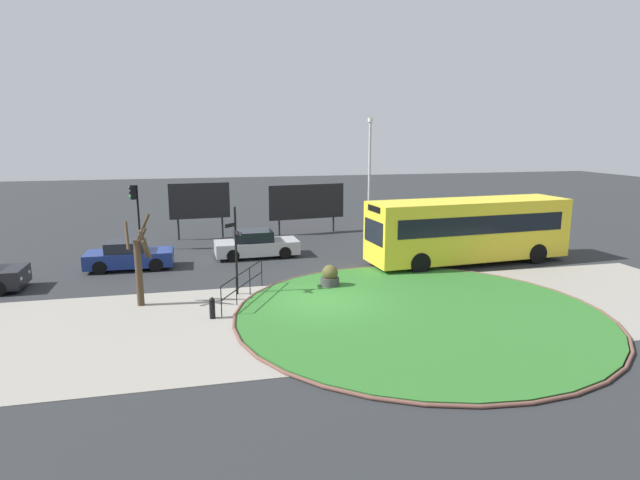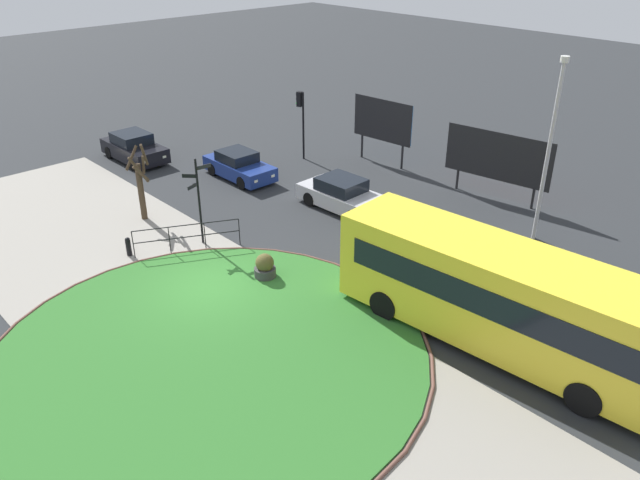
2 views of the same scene
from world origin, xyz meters
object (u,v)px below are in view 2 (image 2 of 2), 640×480
(car_far_lane, at_px, (239,166))
(planter_near_signpost, at_px, (265,268))
(car_near_lane, at_px, (134,148))
(car_trailing, at_px, (343,195))
(bollard_foreground, at_px, (128,246))
(traffic_light_near, at_px, (301,110))
(lamppost_tall, at_px, (549,146))
(billboard_right, at_px, (383,121))
(bus_yellow, at_px, (498,295))
(billboard_left, at_px, (498,157))
(street_tree_bare, at_px, (141,183))
(signpost_directional, at_px, (198,196))

(car_far_lane, height_order, planter_near_signpost, car_far_lane)
(car_near_lane, height_order, car_trailing, car_near_lane)
(planter_near_signpost, bearing_deg, car_far_lane, 148.68)
(bollard_foreground, relative_size, traffic_light_near, 0.22)
(car_near_lane, bearing_deg, traffic_light_near, 48.13)
(car_trailing, bearing_deg, lamppost_tall, 23.99)
(car_far_lane, height_order, billboard_right, billboard_right)
(car_trailing, bearing_deg, billboard_right, 114.10)
(bus_yellow, height_order, planter_near_signpost, bus_yellow)
(bollard_foreground, distance_m, car_far_lane, 8.80)
(bollard_foreground, xyz_separation_m, billboard_left, (6.51, 15.08, 1.63))
(traffic_light_near, bearing_deg, billboard_left, -179.55)
(traffic_light_near, xyz_separation_m, street_tree_bare, (1.13, -10.09, -1.00))
(bollard_foreground, bearing_deg, billboard_left, 66.64)
(car_far_lane, bearing_deg, traffic_light_near, 90.72)
(bollard_foreground, height_order, car_far_lane, car_far_lane)
(car_near_lane, bearing_deg, billboard_left, 30.25)
(bus_yellow, height_order, car_far_lane, bus_yellow)
(car_near_lane, xyz_separation_m, car_trailing, (12.16, 3.72, -0.04))
(lamppost_tall, height_order, billboard_right, lamppost_tall)
(signpost_directional, xyz_separation_m, lamppost_tall, (8.89, 10.12, 1.87))
(bus_yellow, distance_m, car_trailing, 10.88)
(bollard_foreground, distance_m, traffic_light_near, 12.94)
(car_trailing, xyz_separation_m, billboard_left, (3.96, 5.93, 1.38))
(bus_yellow, xyz_separation_m, billboard_left, (-6.21, 9.64, 0.32))
(traffic_light_near, relative_size, billboard_left, 0.72)
(signpost_directional, xyz_separation_m, billboard_left, (5.45, 12.43, -0.03))
(car_far_lane, relative_size, billboard_left, 0.80)
(billboard_right, bearing_deg, car_far_lane, -121.24)
(lamppost_tall, bearing_deg, street_tree_bare, -139.54)
(bollard_foreground, bearing_deg, traffic_light_near, 106.79)
(billboard_right, bearing_deg, lamppost_tall, -15.92)
(bus_yellow, distance_m, traffic_light_near, 17.77)
(traffic_light_near, distance_m, planter_near_signpost, 12.98)
(planter_near_signpost, bearing_deg, signpost_directional, -178.44)
(lamppost_tall, distance_m, billboard_left, 4.56)
(street_tree_bare, bearing_deg, bus_yellow, 12.34)
(street_tree_bare, bearing_deg, bollard_foreground, -39.52)
(billboard_right, bearing_deg, billboard_left, -2.28)
(bollard_foreground, bearing_deg, car_far_lane, 114.54)
(car_trailing, bearing_deg, bollard_foreground, -107.62)
(bollard_foreground, bearing_deg, signpost_directional, 68.14)
(traffic_light_near, relative_size, billboard_right, 1.00)
(bollard_foreground, bearing_deg, car_near_lane, 150.50)
(car_far_lane, height_order, lamppost_tall, lamppost_tall)
(signpost_directional, xyz_separation_m, traffic_light_near, (-4.75, 9.54, 0.61))
(signpost_directional, height_order, lamppost_tall, lamppost_tall)
(bollard_foreground, relative_size, billboard_left, 0.16)
(signpost_directional, distance_m, bus_yellow, 11.99)
(bollard_foreground, relative_size, billboard_right, 0.21)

